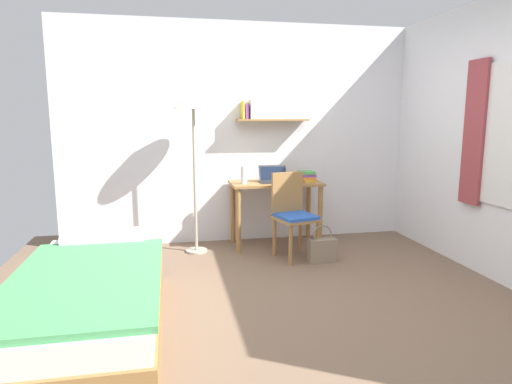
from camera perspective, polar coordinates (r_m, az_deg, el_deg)
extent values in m
plane|color=brown|center=(3.70, 4.47, -14.35)|extent=(5.28, 5.28, 0.00)
cube|color=white|center=(5.36, -1.24, 7.50)|extent=(4.40, 0.05, 2.60)
cube|color=#9E703D|center=(5.28, 2.12, 9.30)|extent=(0.85, 0.22, 0.02)
cube|color=gold|center=(5.22, -1.74, 10.54)|extent=(0.03, 0.18, 0.21)
cube|color=purple|center=(5.24, -1.26, 10.38)|extent=(0.04, 0.15, 0.18)
cube|color=silver|center=(5.24, -0.67, 10.63)|extent=(0.03, 0.18, 0.22)
cube|color=#993D42|center=(4.76, 26.36, 6.84)|extent=(0.03, 0.28, 1.38)
cube|color=#9E703D|center=(3.37, -20.51, -14.84)|extent=(0.95, 1.99, 0.28)
cube|color=silver|center=(3.29, -20.74, -11.34)|extent=(0.91, 1.93, 0.16)
cube|color=#4C9E5B|center=(3.14, -21.21, -10.40)|extent=(0.96, 1.63, 0.04)
cube|color=white|center=(3.98, -19.05, -5.62)|extent=(0.66, 0.28, 0.10)
cube|color=#9E703D|center=(5.15, 2.56, 1.15)|extent=(1.05, 0.53, 0.03)
cylinder|color=#9E703D|center=(4.92, -2.29, -3.74)|extent=(0.06, 0.06, 0.73)
cylinder|color=#9E703D|center=(5.15, 8.28, -3.22)|extent=(0.06, 0.06, 0.73)
cylinder|color=#9E703D|center=(5.34, -3.02, -2.67)|extent=(0.06, 0.06, 0.73)
cylinder|color=#9E703D|center=(5.55, 6.79, -2.25)|extent=(0.06, 0.06, 0.73)
cube|color=#9E703D|center=(4.71, 5.18, -3.50)|extent=(0.49, 0.51, 0.03)
cube|color=blue|center=(4.71, 5.19, -3.14)|extent=(0.45, 0.46, 0.04)
cube|color=#9E703D|center=(4.82, 4.08, 0.02)|extent=(0.37, 0.13, 0.43)
cylinder|color=#9E703D|center=(4.54, 4.49, -6.89)|extent=(0.04, 0.04, 0.42)
cylinder|color=#9E703D|center=(4.71, 7.95, -6.36)|extent=(0.04, 0.04, 0.42)
cylinder|color=#9E703D|center=(4.84, 2.41, -5.84)|extent=(0.04, 0.04, 0.42)
cylinder|color=#9E703D|center=(4.99, 5.73, -5.38)|extent=(0.04, 0.04, 0.42)
cylinder|color=#B2A893|center=(5.07, -7.70, -7.52)|extent=(0.24, 0.24, 0.02)
cylinder|color=#B2A893|center=(4.89, -7.90, 1.40)|extent=(0.03, 0.03, 1.57)
cone|color=silver|center=(4.85, -8.15, 11.90)|extent=(0.44, 0.44, 0.22)
cube|color=#2D2D33|center=(5.10, 2.33, 1.31)|extent=(0.33, 0.21, 0.01)
cube|color=#2D2D33|center=(5.15, 2.18, 2.44)|extent=(0.33, 0.10, 0.18)
cube|color=black|center=(5.14, 2.19, 2.41)|extent=(0.29, 0.08, 0.15)
cylinder|color=silver|center=(4.98, -1.61, 2.22)|extent=(0.07, 0.07, 0.20)
cube|color=gold|center=(5.25, 6.61, 1.54)|extent=(0.17, 0.24, 0.02)
cube|color=orange|center=(5.26, 6.63, 1.83)|extent=(0.16, 0.24, 0.03)
cube|color=purple|center=(5.24, 6.60, 2.18)|extent=(0.17, 0.19, 0.03)
cube|color=#4CA856|center=(5.24, 6.54, 2.54)|extent=(0.19, 0.22, 0.03)
cube|color=gray|center=(4.71, 8.56, -7.48)|extent=(0.29, 0.12, 0.25)
torus|color=gray|center=(4.66, 8.61, -5.44)|extent=(0.20, 0.02, 0.20)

